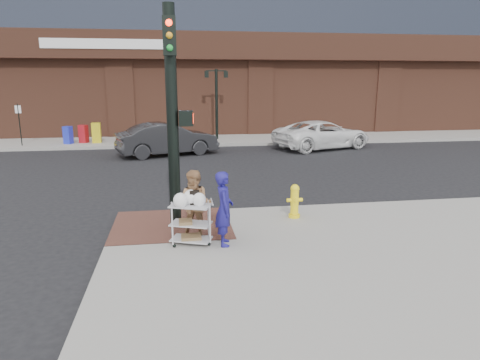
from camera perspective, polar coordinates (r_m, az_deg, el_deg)
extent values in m
plane|color=black|center=(9.69, -5.45, -8.33)|extent=(220.00, 220.00, 0.00)
cube|color=gray|center=(43.15, 8.89, 8.44)|extent=(65.00, 36.00, 0.15)
cube|color=#532E27|center=(10.48, -9.06, -5.86)|extent=(2.80, 2.40, 0.01)
cylinder|color=black|center=(25.17, -3.14, 10.01)|extent=(0.16, 0.16, 4.00)
cube|color=black|center=(25.13, -3.20, 14.33)|extent=(1.20, 0.06, 0.06)
cube|color=black|center=(25.08, -4.48, 13.86)|extent=(0.22, 0.22, 0.35)
cube|color=black|center=(25.19, -1.91, 13.89)|extent=(0.22, 0.22, 0.35)
cylinder|color=black|center=(25.42, -27.30, 6.57)|extent=(0.05, 0.05, 2.20)
cylinder|color=black|center=(9.85, -9.00, 7.81)|extent=(0.26, 0.26, 5.00)
cube|color=black|center=(9.85, -7.24, 8.16)|extent=(0.32, 0.28, 0.34)
cube|color=#FF260C|center=(9.85, -6.31, 8.19)|extent=(0.02, 0.18, 0.22)
cube|color=black|center=(9.57, -9.40, 18.44)|extent=(0.28, 0.18, 0.80)
imported|color=navy|center=(8.91, -2.12, -3.82)|extent=(0.41, 0.59, 1.58)
imported|color=#A5774E|center=(9.25, -5.90, -3.38)|extent=(0.86, 0.74, 1.54)
imported|color=black|center=(20.87, -9.66, 5.40)|extent=(5.03, 3.05, 1.56)
imported|color=white|center=(23.07, 10.93, 5.96)|extent=(5.78, 4.01, 1.47)
cube|color=#B3B4B9|center=(8.99, -6.63, -3.41)|extent=(0.94, 0.72, 0.03)
cube|color=#B3B4B9|center=(9.12, -6.57, -5.80)|extent=(0.94, 0.72, 0.03)
cube|color=#B3B4B9|center=(9.23, -6.51, -7.81)|extent=(0.94, 0.72, 0.03)
cube|color=black|center=(9.00, -6.08, -2.40)|extent=(0.20, 0.13, 0.30)
cube|color=brown|center=(9.10, -7.27, -5.55)|extent=(0.28, 0.31, 0.07)
cube|color=brown|center=(9.22, -6.52, -7.54)|extent=(0.42, 0.33, 0.06)
cylinder|color=yellow|center=(10.96, 7.23, -4.74)|extent=(0.28, 0.28, 0.08)
cylinder|color=yellow|center=(10.86, 7.28, -2.91)|extent=(0.20, 0.20, 0.63)
sphere|color=yellow|center=(10.77, 7.34, -1.16)|extent=(0.22, 0.22, 0.22)
cylinder|color=yellow|center=(10.84, 7.29, -2.66)|extent=(0.40, 0.09, 0.09)
cube|color=maroon|center=(25.27, -20.14, 5.80)|extent=(0.52, 0.50, 0.98)
cube|color=gold|center=(25.01, -18.59, 5.99)|extent=(0.49, 0.44, 1.10)
cube|color=#1C29BB|center=(25.13, -21.96, 5.58)|extent=(0.51, 0.50, 0.95)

